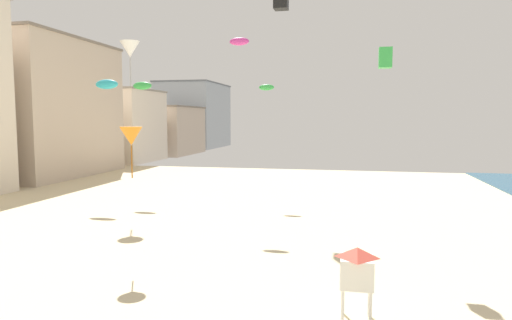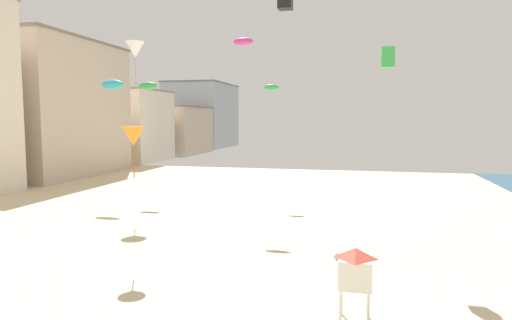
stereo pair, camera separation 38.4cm
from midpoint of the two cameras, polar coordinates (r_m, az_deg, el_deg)
name	(u,v)px [view 1 (the left image)]	position (r m, az deg, el deg)	size (l,w,h in m)	color
boardwalk_hotel_mid	(37,108)	(60.54, -26.40, 5.95)	(13.39, 18.26, 16.28)	#C6B29E
boardwalk_hotel_far	(116,126)	(75.83, -17.64, 4.21)	(12.71, 12.73, 11.54)	silver
boardwalk_hotel_distant	(157,130)	(89.78, -12.67, 3.75)	(15.01, 15.78, 9.30)	#C6B29E
boardwalk_hotel_furthest	(194,115)	(109.53, -8.01, 5.65)	(13.06, 20.32, 15.34)	#ADB7C1
lifeguard_stand	(357,268)	(15.83, 12.08, -13.33)	(1.10, 1.10, 2.55)	white
kite_green_parafoil	(142,86)	(40.43, -14.58, 9.17)	(1.73, 0.48, 0.67)	green
kite_green_box	(385,58)	(23.45, 15.74, 12.46)	(0.63, 0.63, 0.99)	green
kite_magenta_parafoil	(239,41)	(31.77, -2.51, 14.90)	(1.39, 0.39, 0.54)	#DB3D9E
kite_white_delta	(130,49)	(35.55, -16.12, 13.43)	(1.44, 1.44, 3.27)	white
kite_orange_delta	(131,136)	(22.12, -16.15, 2.94)	(1.08, 1.08, 2.46)	orange
kite_cyan_parafoil	(107,84)	(39.15, -18.80, 9.15)	(2.00, 0.56, 0.78)	#2DB7CC
kite_green_parafoil_2	(267,87)	(37.92, 1.06, 9.26)	(1.29, 0.36, 0.50)	green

